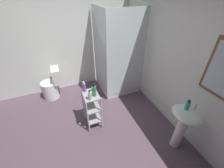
{
  "coord_description": "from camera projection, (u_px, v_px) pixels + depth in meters",
  "views": [
    {
      "loc": [
        1.65,
        -0.05,
        2.3
      ],
      "look_at": [
        -0.19,
        0.7,
        0.93
      ],
      "focal_mm": 22.77,
      "sensor_mm": 36.0,
      "label": 1
    }
  ],
  "objects": [
    {
      "name": "wall_back",
      "position": [
        178.0,
        60.0,
        2.43
      ],
      "size": [
        4.2,
        0.14,
        2.5
      ],
      "color": "silver",
      "rests_on": "ground_plane"
    },
    {
      "name": "pedestal_sink",
      "position": [
        184.0,
        122.0,
        2.18
      ],
      "size": [
        0.46,
        0.37,
        0.81
      ],
      "color": "white",
      "rests_on": "ground_plane"
    },
    {
      "name": "rinse_cup",
      "position": [
        94.0,
        89.0,
        2.54
      ],
      "size": [
        0.07,
        0.07,
        0.09
      ],
      "primitive_type": "cylinder",
      "color": "#3870B2",
      "rests_on": "storage_cart"
    },
    {
      "name": "toilet",
      "position": [
        52.0,
        86.0,
        3.42
      ],
      "size": [
        0.37,
        0.49,
        0.76
      ],
      "color": "white",
      "rests_on": "ground_plane"
    },
    {
      "name": "shower_stall",
      "position": [
        115.0,
        74.0,
        3.61
      ],
      "size": [
        0.92,
        0.92,
        2.0
      ],
      "color": "white",
      "rests_on": "ground_plane"
    },
    {
      "name": "hand_soap_bottle",
      "position": [
        188.0,
        105.0,
        2.05
      ],
      "size": [
        0.06,
        0.06,
        0.17
      ],
      "color": "#2DBC99",
      "rests_on": "pedestal_sink"
    },
    {
      "name": "body_wash_bottle_green",
      "position": [
        94.0,
        91.0,
        2.39
      ],
      "size": [
        0.06,
        0.06,
        0.25
      ],
      "color": "#399357",
      "rests_on": "storage_cart"
    },
    {
      "name": "sink_faucet",
      "position": [
        195.0,
        107.0,
        2.05
      ],
      "size": [
        0.03,
        0.03,
        0.1
      ],
      "primitive_type": "cylinder",
      "color": "silver",
      "rests_on": "pedestal_sink"
    },
    {
      "name": "ground_plane",
      "position": [
        80.0,
        140.0,
        2.58
      ],
      "size": [
        4.2,
        4.2,
        0.02
      ],
      "primitive_type": "cube",
      "color": "#55424F"
    },
    {
      "name": "conditioner_bottle_purple",
      "position": [
        84.0,
        87.0,
        2.51
      ],
      "size": [
        0.06,
        0.06,
        0.2
      ],
      "color": "#7F4EA9",
      "rests_on": "storage_cart"
    },
    {
      "name": "lotion_bottle_white",
      "position": [
        90.0,
        96.0,
        2.32
      ],
      "size": [
        0.06,
        0.06,
        0.19
      ],
      "color": "white",
      "rests_on": "storage_cart"
    },
    {
      "name": "wall_left",
      "position": [
        57.0,
        41.0,
        3.28
      ],
      "size": [
        0.1,
        4.2,
        2.5
      ],
      "primitive_type": "cube",
      "color": "silver",
      "rests_on": "ground_plane"
    },
    {
      "name": "storage_cart",
      "position": [
        92.0,
        107.0,
        2.65
      ],
      "size": [
        0.38,
        0.28,
        0.74
      ],
      "color": "silver",
      "rests_on": "ground_plane"
    }
  ]
}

